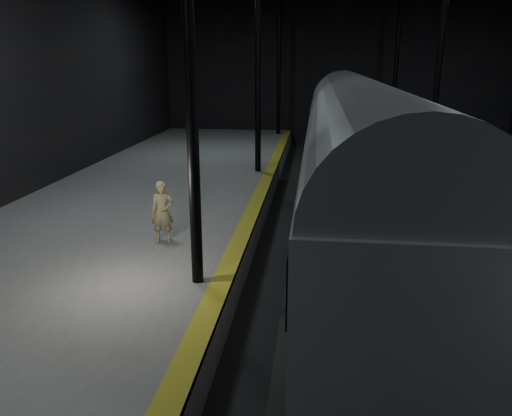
# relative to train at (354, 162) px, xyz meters

# --- Properties ---
(ground) EXTENTS (44.00, 44.00, 0.00)m
(ground) POSITION_rel_train_xyz_m (0.00, -0.77, -2.97)
(ground) COLOR black
(ground) RESTS_ON ground
(platform_left) EXTENTS (9.00, 43.80, 1.00)m
(platform_left) POSITION_rel_train_xyz_m (-7.50, -0.77, -2.47)
(platform_left) COLOR #575754
(platform_left) RESTS_ON ground
(tactile_strip) EXTENTS (0.50, 43.80, 0.01)m
(tactile_strip) POSITION_rel_train_xyz_m (-3.25, -0.77, -1.96)
(tactile_strip) COLOR olive
(tactile_strip) RESTS_ON platform_left
(track) EXTENTS (2.40, 43.00, 0.24)m
(track) POSITION_rel_train_xyz_m (0.00, -0.77, -2.90)
(track) COLOR #3F3328
(track) RESTS_ON ground
(train) EXTENTS (2.98, 19.90, 5.32)m
(train) POSITION_rel_train_xyz_m (0.00, 0.00, 0.00)
(train) COLOR #A0A3A8
(train) RESTS_ON ground
(woman) EXTENTS (0.71, 0.55, 1.73)m
(woman) POSITION_rel_train_xyz_m (-5.37, -2.26, -1.10)
(woman) COLOR tan
(woman) RESTS_ON platform_left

